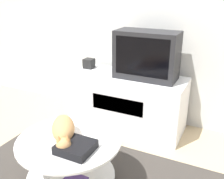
% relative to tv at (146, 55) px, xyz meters
% --- Properties ---
extents(wall_back, '(8.00, 0.05, 2.60)m').
position_rel_tv_xyz_m(wall_back, '(-0.06, 0.31, 0.48)').
color(wall_back, silver).
rests_on(wall_back, ground_plane).
extents(tv_stand, '(1.23, 0.49, 0.58)m').
position_rel_tv_xyz_m(tv_stand, '(-0.19, -0.02, -0.53)').
color(tv_stand, white).
rests_on(tv_stand, ground_plane).
extents(tv, '(0.62, 0.30, 0.48)m').
position_rel_tv_xyz_m(tv, '(0.00, 0.00, 0.00)').
color(tv, '#232326').
rests_on(tv, tv_stand).
extents(speaker, '(0.11, 0.11, 0.11)m').
position_rel_tv_xyz_m(speaker, '(-0.70, 0.05, -0.19)').
color(speaker, black).
rests_on(speaker, tv_stand).
extents(coffee_table, '(0.74, 0.74, 0.43)m').
position_rel_tv_xyz_m(coffee_table, '(-0.16, -1.13, -0.52)').
color(coffee_table, '#B2B2B7').
rests_on(coffee_table, rug).
extents(dvd_box, '(0.22, 0.21, 0.06)m').
position_rel_tv_xyz_m(dvd_box, '(-0.04, -1.23, -0.34)').
color(dvd_box, black).
rests_on(dvd_box, coffee_table).
extents(cat, '(0.33, 0.43, 0.15)m').
position_rel_tv_xyz_m(cat, '(-0.20, -1.14, -0.30)').
color(cat, tan).
rests_on(cat, coffee_table).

